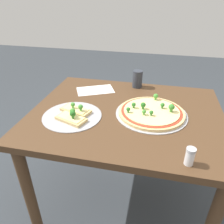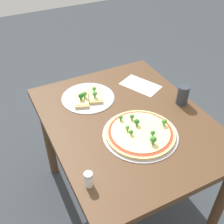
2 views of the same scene
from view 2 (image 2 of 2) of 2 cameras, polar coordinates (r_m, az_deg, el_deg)
The scene contains 7 objects.
ground_plane at distance 2.09m, azimuth 2.38°, elevation -17.16°, with size 8.00×8.00×0.00m, color #33383D.
dining_table at distance 1.60m, azimuth 2.98°, elevation -4.40°, with size 1.05×0.84×0.74m.
pizza_tray_whole at distance 1.43m, azimuth 5.79°, elevation -4.24°, with size 0.39×0.39×0.07m.
pizza_tray_slice at distance 1.67m, azimuth -4.87°, elevation 3.09°, with size 0.32×0.32×0.07m.
drinking_cup at distance 1.65m, azimuth 14.18°, elevation 3.37°, with size 0.07×0.07×0.12m, color #2D333D.
condiment_shaker at distance 1.20m, azimuth -4.78°, elevation -13.50°, with size 0.04×0.04×0.08m.
paper_menu at distance 1.79m, azimuth 5.80°, elevation 5.43°, with size 0.24×0.14×0.00m, color white.
Camera 2 is at (1.00, -0.59, 1.74)m, focal length 45.00 mm.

